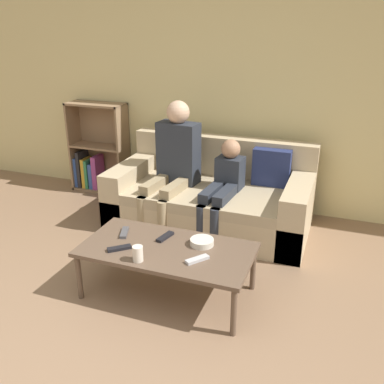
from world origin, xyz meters
The scene contains 12 objects.
wall_back centered at (0.00, 2.96, 1.30)m, with size 12.00×0.06×2.60m.
couch centered at (0.13, 2.35, 0.27)m, with size 1.90×0.99×0.81m.
bookshelf centered at (-1.46, 2.81, 0.43)m, with size 0.67×0.28×1.04m.
coffee_table centered at (0.19, 1.10, 0.35)m, with size 1.24×0.63×0.39m.
person_adult centered at (-0.23, 2.26, 0.69)m, with size 0.42×0.70×1.21m.
person_child centered at (0.28, 2.19, 0.51)m, with size 0.29×0.68×0.88m.
cup_near centered at (0.07, 0.86, 0.44)m, with size 0.07×0.07×0.11m.
tv_remote_0 centered at (-0.12, 0.95, 0.40)m, with size 0.16×0.15×0.02m.
tv_remote_1 centered at (0.45, 1.00, 0.40)m, with size 0.14×0.16×0.02m.
tv_remote_2 centered at (-0.21, 1.18, 0.40)m, with size 0.10×0.18×0.02m.
tv_remote_3 centered at (0.11, 1.23, 0.40)m, with size 0.08×0.18×0.02m.
snack_bowl centered at (0.41, 1.23, 0.41)m, with size 0.17×0.17×0.05m.
Camera 1 is at (1.30, -1.37, 1.90)m, focal length 40.00 mm.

